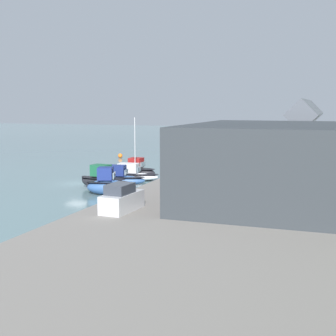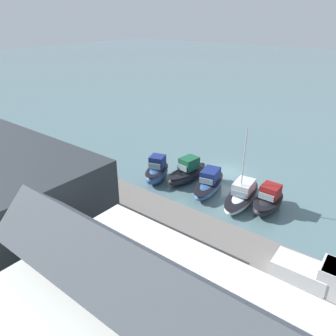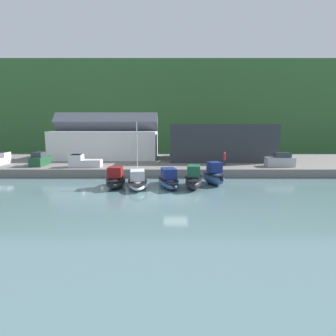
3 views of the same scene
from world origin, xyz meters
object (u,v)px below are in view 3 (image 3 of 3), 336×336
at_px(moored_boat_1, 138,181).
at_px(moored_boat_4, 213,176).
at_px(moored_boat_2, 168,180).
at_px(parked_car_1, 40,160).
at_px(parked_car_0, 280,160).
at_px(moored_boat_0, 116,180).
at_px(dog_on_quay, 158,162).
at_px(pickup_truck_0, 83,162).
at_px(person_on_quay, 224,159).
at_px(moored_boat_3, 194,179).

relative_size(moored_boat_1, moored_boat_4, 1.61).
bearing_deg(moored_boat_4, moored_boat_2, 177.01).
bearing_deg(parked_car_1, parked_car_0, -3.18).
xyz_separation_m(moored_boat_0, dog_on_quay, (4.72, 11.14, 0.77)).
relative_size(moored_boat_2, pickup_truck_0, 1.41).
distance_m(moored_boat_4, pickup_truck_0, 19.96).
xyz_separation_m(moored_boat_1, person_on_quay, (12.59, 9.63, 1.58)).
xyz_separation_m(moored_boat_1, moored_boat_3, (6.81, -0.33, 0.25)).
height_order(parked_car_1, person_on_quay, parked_car_1).
distance_m(person_on_quay, dog_on_quay, 10.59).
bearing_deg(moored_boat_2, person_on_quay, 35.87).
xyz_separation_m(parked_car_0, pickup_truck_0, (-30.31, -0.53, -0.10)).
distance_m(parked_car_0, parked_car_1, 37.54).
distance_m(moored_boat_1, moored_boat_3, 6.83).
bearing_deg(moored_boat_1, moored_boat_3, -9.44).
height_order(moored_boat_3, parked_car_0, parked_car_0).
distance_m(pickup_truck_0, person_on_quay, 21.90).
bearing_deg(moored_boat_1, parked_car_1, 142.85).
distance_m(moored_boat_3, parked_car_1, 25.39).
height_order(moored_boat_0, parked_car_0, parked_car_0).
xyz_separation_m(moored_boat_2, moored_boat_3, (3.06, -0.41, 0.17)).
distance_m(moored_boat_3, moored_boat_4, 3.37).
bearing_deg(person_on_quay, moored_boat_1, -142.59).
bearing_deg(parked_car_0, moored_boat_1, 115.91).
bearing_deg(moored_boat_4, dog_on_quay, 110.62).
bearing_deg(dog_on_quay, parked_car_1, -120.09).
relative_size(moored_boat_4, dog_on_quay, 5.87).
bearing_deg(person_on_quay, moored_boat_0, -147.11).
xyz_separation_m(moored_boat_2, person_on_quay, (8.84, 9.56, 1.50)).
xyz_separation_m(moored_boat_2, pickup_truck_0, (-13.01, 8.16, 1.22)).
relative_size(moored_boat_2, moored_boat_4, 1.39).
bearing_deg(moored_boat_1, pickup_truck_0, 131.69).
bearing_deg(moored_boat_4, moored_boat_1, 171.68).
height_order(moored_boat_2, person_on_quay, person_on_quay).
distance_m(moored_boat_4, parked_car_0, 13.57).
bearing_deg(person_on_quay, moored_boat_4, -110.83).
xyz_separation_m(moored_boat_4, parked_car_0, (11.49, 7.13, 1.08)).
bearing_deg(moored_boat_1, moored_boat_2, -5.50).
bearing_deg(parked_car_0, parked_car_1, 91.86).
bearing_deg(moored_boat_2, parked_car_1, 143.19).
relative_size(parked_car_0, pickup_truck_0, 0.90).
distance_m(moored_boat_0, dog_on_quay, 12.13).
distance_m(pickup_truck_0, dog_on_quay, 11.69).
xyz_separation_m(parked_car_1, person_on_quay, (29.08, -0.07, 0.18)).
bearing_deg(dog_on_quay, person_on_quay, 48.99).
relative_size(moored_boat_2, person_on_quay, 3.16).
bearing_deg(parked_car_1, moored_boat_2, -27.20).
height_order(moored_boat_1, dog_on_quay, moored_boat_1).
relative_size(moored_boat_0, pickup_truck_0, 1.00).
distance_m(moored_boat_1, moored_boat_2, 3.75).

